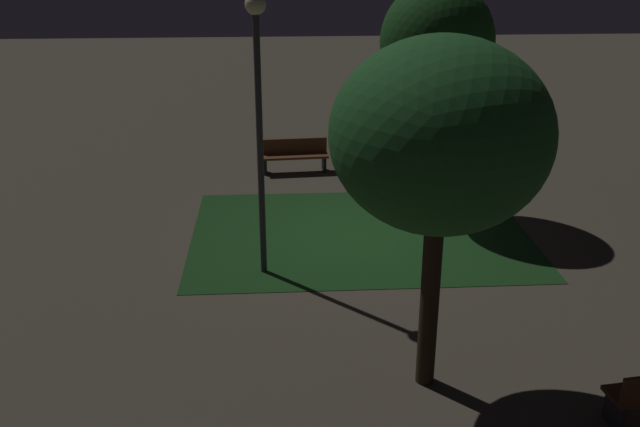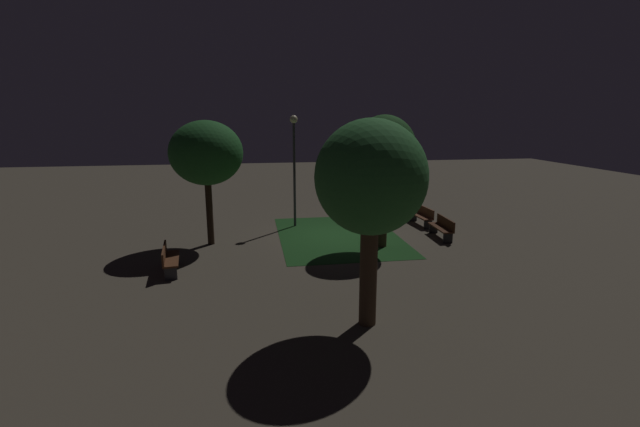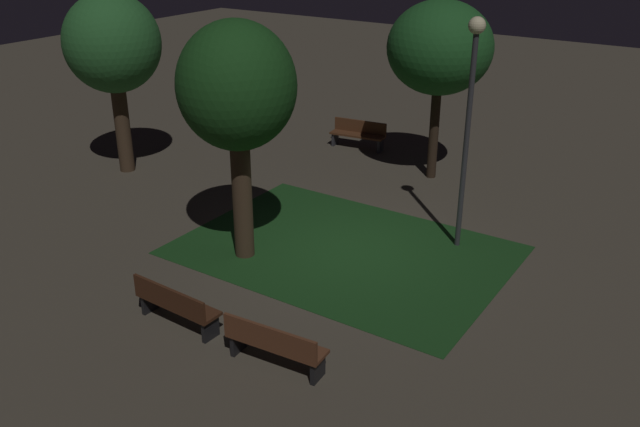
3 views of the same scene
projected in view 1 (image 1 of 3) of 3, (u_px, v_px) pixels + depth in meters
name	position (u px, v px, depth m)	size (l,w,h in m)	color
ground_plane	(353.00, 236.00, 15.28)	(60.00, 60.00, 0.00)	#4C4438
grass_lawn	(360.00, 234.00, 15.38)	(7.22, 5.14, 0.01)	#194219
bench_near_trees	(378.00, 153.00, 19.27)	(1.82, 0.55, 0.88)	#422314
bench_corner	(294.00, 154.00, 19.14)	(1.83, 0.61, 0.88)	brown
tree_back_left	(440.00, 137.00, 9.03)	(2.87, 2.87, 4.98)	#2D2116
tree_near_wall	(437.00, 46.00, 15.36)	(2.47, 2.47, 5.19)	#423021
lamp_post_plaza_east	(258.00, 95.00, 12.41)	(0.36, 0.36, 5.15)	#333338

